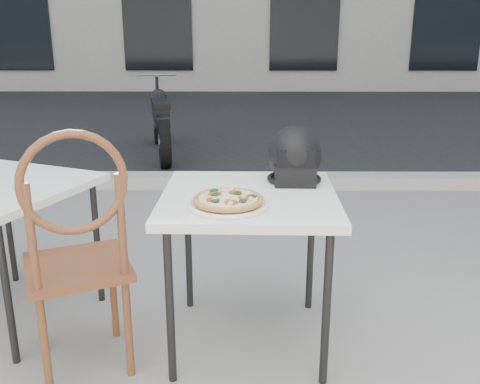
{
  "coord_description": "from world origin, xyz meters",
  "views": [
    {
      "loc": [
        0.29,
        -1.96,
        1.48
      ],
      "look_at": [
        0.28,
        0.22,
        0.8
      ],
      "focal_mm": 40.0,
      "sensor_mm": 36.0,
      "label": 1
    }
  ],
  "objects_px": {
    "plate": "(228,204)",
    "pizza": "(228,199)",
    "cafe_table_main": "(249,208)",
    "helmet": "(295,158)",
    "motorcycle": "(161,121)",
    "cafe_chair_main": "(77,244)",
    "cafe_table_side": "(0,196)"
  },
  "relations": [
    {
      "from": "cafe_table_side",
      "to": "cafe_table_main",
      "type": "bearing_deg",
      "value": -10.17
    },
    {
      "from": "plate",
      "to": "pizza",
      "type": "height_order",
      "value": "pizza"
    },
    {
      "from": "cafe_chair_main",
      "to": "cafe_table_side",
      "type": "height_order",
      "value": "cafe_chair_main"
    },
    {
      "from": "plate",
      "to": "cafe_chair_main",
      "type": "xyz_separation_m",
      "value": [
        -0.63,
        -0.09,
        -0.14
      ]
    },
    {
      "from": "plate",
      "to": "cafe_chair_main",
      "type": "distance_m",
      "value": 0.65
    },
    {
      "from": "pizza",
      "to": "cafe_table_side",
      "type": "xyz_separation_m",
      "value": [
        -1.15,
        0.4,
        -0.12
      ]
    },
    {
      "from": "motorcycle",
      "to": "pizza",
      "type": "bearing_deg",
      "value": -89.25
    },
    {
      "from": "pizza",
      "to": "helmet",
      "type": "distance_m",
      "value": 0.5
    },
    {
      "from": "pizza",
      "to": "cafe_chair_main",
      "type": "xyz_separation_m",
      "value": [
        -0.63,
        -0.09,
        -0.17
      ]
    },
    {
      "from": "pizza",
      "to": "cafe_table_side",
      "type": "relative_size",
      "value": 0.37
    },
    {
      "from": "cafe_table_main",
      "to": "motorcycle",
      "type": "distance_m",
      "value": 4.16
    },
    {
      "from": "cafe_table_main",
      "to": "pizza",
      "type": "distance_m",
      "value": 0.22
    },
    {
      "from": "cafe_table_main",
      "to": "cafe_chair_main",
      "type": "relative_size",
      "value": 0.72
    },
    {
      "from": "cafe_table_side",
      "to": "cafe_chair_main",
      "type": "bearing_deg",
      "value": -42.92
    },
    {
      "from": "helmet",
      "to": "cafe_chair_main",
      "type": "relative_size",
      "value": 0.25
    },
    {
      "from": "helmet",
      "to": "cafe_chair_main",
      "type": "distance_m",
      "value": 1.08
    },
    {
      "from": "cafe_chair_main",
      "to": "pizza",
      "type": "bearing_deg",
      "value": 164.45
    },
    {
      "from": "plate",
      "to": "motorcycle",
      "type": "height_order",
      "value": "motorcycle"
    },
    {
      "from": "cafe_table_main",
      "to": "helmet",
      "type": "distance_m",
      "value": 0.36
    },
    {
      "from": "cafe_table_main",
      "to": "cafe_chair_main",
      "type": "height_order",
      "value": "cafe_chair_main"
    },
    {
      "from": "pizza",
      "to": "motorcycle",
      "type": "distance_m",
      "value": 4.32
    },
    {
      "from": "helmet",
      "to": "motorcycle",
      "type": "height_order",
      "value": "helmet"
    },
    {
      "from": "plate",
      "to": "cafe_table_side",
      "type": "distance_m",
      "value": 1.23
    },
    {
      "from": "plate",
      "to": "helmet",
      "type": "relative_size",
      "value": 1.41
    },
    {
      "from": "cafe_table_main",
      "to": "plate",
      "type": "height_order",
      "value": "plate"
    },
    {
      "from": "cafe_table_side",
      "to": "motorcycle",
      "type": "bearing_deg",
      "value": 86.56
    },
    {
      "from": "helmet",
      "to": "cafe_chair_main",
      "type": "xyz_separation_m",
      "value": [
        -0.94,
        -0.48,
        -0.25
      ]
    },
    {
      "from": "plate",
      "to": "motorcycle",
      "type": "relative_size",
      "value": 0.22
    },
    {
      "from": "cafe_table_main",
      "to": "helmet",
      "type": "bearing_deg",
      "value": 43.13
    },
    {
      "from": "cafe_table_main",
      "to": "pizza",
      "type": "xyz_separation_m",
      "value": [
        -0.09,
        -0.18,
        0.1
      ]
    },
    {
      "from": "motorcycle",
      "to": "cafe_table_main",
      "type": "bearing_deg",
      "value": -87.5
    },
    {
      "from": "cafe_chair_main",
      "to": "motorcycle",
      "type": "distance_m",
      "value": 4.31
    }
  ]
}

